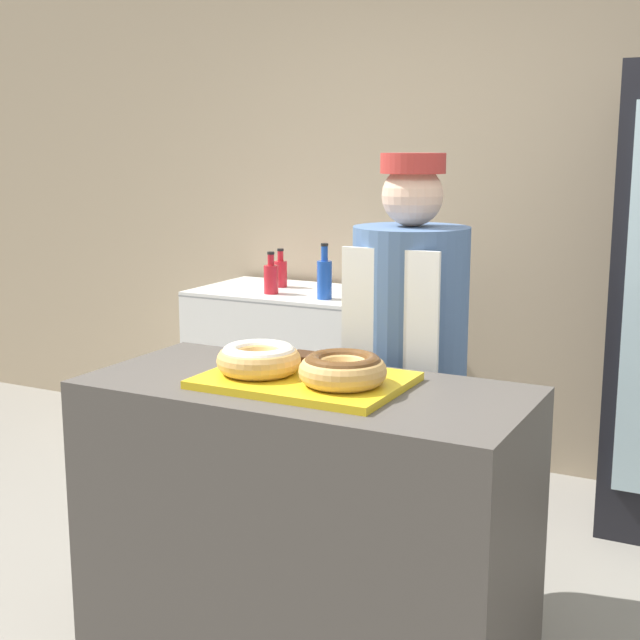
% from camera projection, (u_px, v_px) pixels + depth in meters
% --- Properties ---
extents(wall_back, '(8.00, 0.06, 2.70)m').
position_uv_depth(wall_back, '(506.00, 205.00, 4.45)').
color(wall_back, tan).
rests_on(wall_back, ground_plane).
extents(display_counter, '(1.35, 0.63, 0.94)m').
position_uv_depth(display_counter, '(305.00, 530.00, 2.77)').
color(display_counter, '#4C4742').
rests_on(display_counter, ground_plane).
extents(serving_tray, '(0.60, 0.43, 0.02)m').
position_uv_depth(serving_tray, '(305.00, 380.00, 2.67)').
color(serving_tray, yellow).
rests_on(serving_tray, display_counter).
extents(donut_light_glaze, '(0.26, 0.26, 0.09)m').
position_uv_depth(donut_light_glaze, '(259.00, 358.00, 2.70)').
color(donut_light_glaze, tan).
rests_on(donut_light_glaze, serving_tray).
extents(donut_chocolate_glaze, '(0.26, 0.26, 0.09)m').
position_uv_depth(donut_chocolate_glaze, '(343.00, 369.00, 2.57)').
color(donut_chocolate_glaze, tan).
rests_on(donut_chocolate_glaze, serving_tray).
extents(brownie_back_left, '(0.09, 0.09, 0.03)m').
position_uv_depth(brownie_back_left, '(304.00, 358.00, 2.83)').
color(brownie_back_left, '#382111').
rests_on(brownie_back_left, serving_tray).
extents(brownie_back_right, '(0.09, 0.09, 0.03)m').
position_uv_depth(brownie_back_right, '(350.00, 364.00, 2.76)').
color(brownie_back_right, '#382111').
rests_on(brownie_back_right, serving_tray).
extents(baker_person, '(0.41, 0.41, 1.62)m').
position_uv_depth(baker_person, '(408.00, 376.00, 3.15)').
color(baker_person, '#4C4C51').
rests_on(baker_person, ground_plane).
extents(chest_freezer, '(1.04, 0.64, 0.90)m').
position_uv_depth(chest_freezer, '(297.00, 373.00, 4.73)').
color(chest_freezer, white).
rests_on(chest_freezer, ground_plane).
extents(bottle_red, '(0.07, 0.07, 0.22)m').
position_uv_depth(bottle_red, '(271.00, 278.00, 4.53)').
color(bottle_red, red).
rests_on(bottle_red, chest_freezer).
extents(bottle_blue, '(0.07, 0.07, 0.27)m').
position_uv_depth(bottle_blue, '(324.00, 278.00, 4.37)').
color(bottle_blue, '#1E4CB2').
rests_on(bottle_blue, chest_freezer).
extents(bottle_red_b, '(0.07, 0.07, 0.21)m').
position_uv_depth(bottle_red_b, '(281.00, 272.00, 4.75)').
color(bottle_red_b, red).
rests_on(bottle_red_b, chest_freezer).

